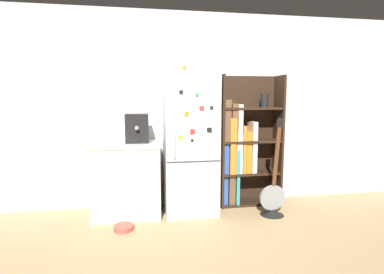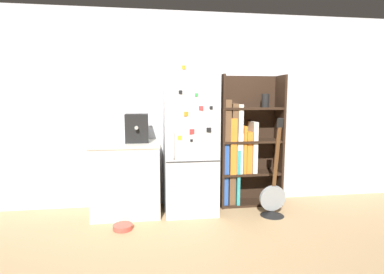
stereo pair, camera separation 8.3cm
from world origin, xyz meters
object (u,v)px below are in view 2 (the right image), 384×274
Objects in this scene: bookshelf at (242,146)px; guitar at (273,202)px; pet_bowl at (123,227)px; espresso_machine at (137,128)px; refrigerator at (190,137)px.

guitar is at bearing -62.31° from bookshelf.
guitar is at bearing 4.38° from pet_bowl.
espresso_machine reaches higher than pet_bowl.
bookshelf reaches higher than guitar.
pet_bowl is (-1.56, -0.63, -0.78)m from bookshelf.
refrigerator is at bearing 0.52° from espresso_machine.
espresso_machine is (-0.66, -0.01, 0.13)m from refrigerator.
bookshelf is at bearing 6.90° from espresso_machine.
refrigerator is 1.10× the size of bookshelf.
espresso_machine is at bearing -173.10° from bookshelf.
refrigerator is at bearing 29.77° from pet_bowl.
refrigerator is 0.77m from bookshelf.
bookshelf is at bearing 12.46° from refrigerator.
espresso_machine is 1.17m from pet_bowl.
guitar is at bearing -18.35° from refrigerator.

